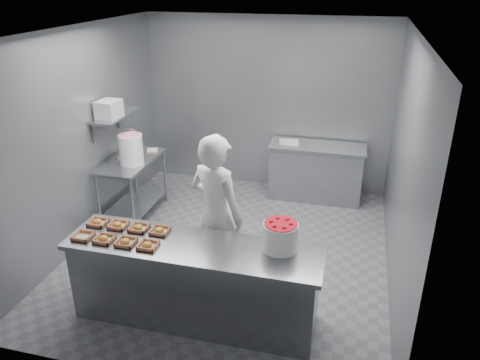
# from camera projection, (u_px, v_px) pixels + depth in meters

# --- Properties ---
(floor) EXTENTS (4.50, 4.50, 0.00)m
(floor) POSITION_uv_depth(u_px,v_px,m) (230.00, 251.00, 6.20)
(floor) COLOR #4C4C51
(floor) RESTS_ON ground
(ceiling) EXTENTS (4.50, 4.50, 0.00)m
(ceiling) POSITION_uv_depth(u_px,v_px,m) (228.00, 31.00, 5.06)
(ceiling) COLOR white
(ceiling) RESTS_ON wall_back
(wall_back) EXTENTS (4.00, 0.04, 2.80)m
(wall_back) POSITION_uv_depth(u_px,v_px,m) (267.00, 105.00, 7.62)
(wall_back) COLOR slate
(wall_back) RESTS_ON ground
(wall_left) EXTENTS (0.04, 4.50, 2.80)m
(wall_left) POSITION_uv_depth(u_px,v_px,m) (82.00, 138.00, 6.09)
(wall_left) COLOR slate
(wall_left) RESTS_ON ground
(wall_right) EXTENTS (0.04, 4.50, 2.80)m
(wall_right) POSITION_uv_depth(u_px,v_px,m) (403.00, 168.00, 5.17)
(wall_right) COLOR slate
(wall_right) RESTS_ON ground
(service_counter) EXTENTS (2.60, 0.70, 0.90)m
(service_counter) POSITION_uv_depth(u_px,v_px,m) (195.00, 282.00, 4.82)
(service_counter) COLOR slate
(service_counter) RESTS_ON ground
(prep_table) EXTENTS (0.60, 1.20, 0.90)m
(prep_table) POSITION_uv_depth(u_px,v_px,m) (133.00, 179.00, 6.86)
(prep_table) COLOR slate
(prep_table) RESTS_ON ground
(back_counter) EXTENTS (1.50, 0.60, 0.90)m
(back_counter) POSITION_uv_depth(u_px,v_px,m) (316.00, 172.00, 7.49)
(back_counter) COLOR slate
(back_counter) RESTS_ON ground
(wall_shelf) EXTENTS (0.35, 0.90, 0.03)m
(wall_shelf) POSITION_uv_depth(u_px,v_px,m) (115.00, 116.00, 6.51)
(wall_shelf) COLOR slate
(wall_shelf) RESTS_ON wall_left
(tray_0) EXTENTS (0.19, 0.18, 0.04)m
(tray_0) POSITION_uv_depth(u_px,v_px,m) (83.00, 236.00, 4.76)
(tray_0) COLOR tan
(tray_0) RESTS_ON service_counter
(tray_1) EXTENTS (0.19, 0.18, 0.06)m
(tray_1) POSITION_uv_depth(u_px,v_px,m) (104.00, 239.00, 4.70)
(tray_1) COLOR tan
(tray_1) RESTS_ON service_counter
(tray_2) EXTENTS (0.19, 0.18, 0.06)m
(tray_2) POSITION_uv_depth(u_px,v_px,m) (126.00, 242.00, 4.65)
(tray_2) COLOR tan
(tray_2) RESTS_ON service_counter
(tray_3) EXTENTS (0.19, 0.18, 0.06)m
(tray_3) POSITION_uv_depth(u_px,v_px,m) (148.00, 245.00, 4.59)
(tray_3) COLOR tan
(tray_3) RESTS_ON service_counter
(tray_4) EXTENTS (0.19, 0.18, 0.06)m
(tray_4) POSITION_uv_depth(u_px,v_px,m) (98.00, 222.00, 5.02)
(tray_4) COLOR tan
(tray_4) RESTS_ON service_counter
(tray_5) EXTENTS (0.19, 0.18, 0.06)m
(tray_5) POSITION_uv_depth(u_px,v_px,m) (118.00, 225.00, 4.96)
(tray_5) COLOR tan
(tray_5) RESTS_ON service_counter
(tray_6) EXTENTS (0.19, 0.18, 0.06)m
(tray_6) POSITION_uv_depth(u_px,v_px,m) (139.00, 228.00, 4.91)
(tray_6) COLOR tan
(tray_6) RESTS_ON service_counter
(tray_7) EXTENTS (0.19, 0.18, 0.06)m
(tray_7) POSITION_uv_depth(u_px,v_px,m) (160.00, 231.00, 4.85)
(tray_7) COLOR tan
(tray_7) RESTS_ON service_counter
(worker) EXTENTS (0.80, 0.68, 1.87)m
(worker) POSITION_uv_depth(u_px,v_px,m) (217.00, 215.00, 5.15)
(worker) COLOR silver
(worker) RESTS_ON ground
(strawberry_tub) EXTENTS (0.35, 0.35, 0.29)m
(strawberry_tub) POSITION_uv_depth(u_px,v_px,m) (281.00, 235.00, 4.52)
(strawberry_tub) COLOR white
(strawberry_tub) RESTS_ON service_counter
(glaze_bucket) EXTENTS (0.35, 0.33, 0.51)m
(glaze_bucket) POSITION_uv_depth(u_px,v_px,m) (131.00, 149.00, 6.53)
(glaze_bucket) COLOR white
(glaze_bucket) RESTS_ON prep_table
(bucket_lid) EXTENTS (0.37, 0.37, 0.02)m
(bucket_lid) POSITION_uv_depth(u_px,v_px,m) (128.00, 158.00, 6.79)
(bucket_lid) COLOR white
(bucket_lid) RESTS_ON prep_table
(rag) EXTENTS (0.19, 0.17, 0.02)m
(rag) POSITION_uv_depth(u_px,v_px,m) (152.00, 150.00, 7.09)
(rag) COLOR #CCB28C
(rag) RESTS_ON prep_table
(appliance) EXTENTS (0.30, 0.33, 0.24)m
(appliance) POSITION_uv_depth(u_px,v_px,m) (109.00, 109.00, 6.33)
(appliance) COLOR gray
(appliance) RESTS_ON wall_shelf
(paper_stack) EXTENTS (0.33, 0.27, 0.04)m
(paper_stack) POSITION_uv_depth(u_px,v_px,m) (289.00, 142.00, 7.40)
(paper_stack) COLOR silver
(paper_stack) RESTS_ON back_counter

